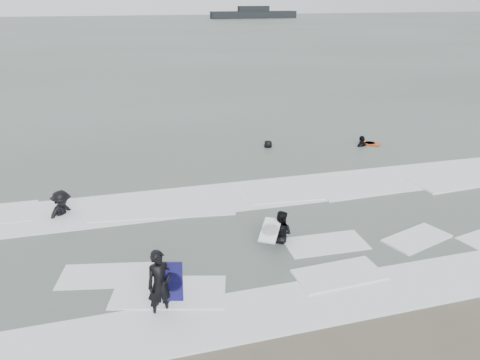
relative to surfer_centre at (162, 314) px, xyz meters
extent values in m
plane|color=brown|center=(3.24, 0.05, 0.00)|extent=(320.00, 320.00, 0.00)
plane|color=#47544C|center=(3.24, 80.05, 0.06)|extent=(320.00, 320.00, 0.00)
imported|color=black|center=(0.00, 0.00, 0.00)|extent=(0.71, 0.55, 1.71)
imported|color=black|center=(3.82, 2.55, 0.00)|extent=(0.97, 0.94, 1.57)
imported|color=black|center=(-2.65, 6.03, 0.00)|extent=(1.28, 1.30, 1.80)
imported|color=black|center=(10.83, 10.39, 0.00)|extent=(1.09, 0.76, 1.72)
imported|color=black|center=(6.34, 11.38, 0.00)|extent=(0.83, 0.90, 1.54)
cube|color=white|center=(3.24, -0.55, 0.03)|extent=(30.03, 2.32, 0.07)
cube|color=white|center=(3.24, 6.05, 0.04)|extent=(30.00, 2.60, 0.09)
cube|color=black|center=(41.28, 131.49, 1.06)|extent=(25.46, 4.55, 2.00)
cube|color=black|center=(41.28, 131.49, 2.79)|extent=(9.09, 2.73, 1.45)
camera|label=1|loc=(-0.57, -9.14, 6.98)|focal=35.00mm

